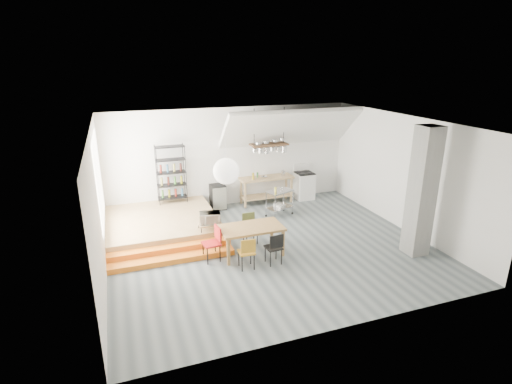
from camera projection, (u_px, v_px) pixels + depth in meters
name	position (u px, v px, depth m)	size (l,w,h in m)	color
floor	(270.00, 247.00, 10.35)	(8.00, 8.00, 0.00)	#515A5E
wall_back	(231.00, 157.00, 12.97)	(8.00, 0.04, 3.20)	silver
wall_left	(98.00, 207.00, 8.57)	(0.04, 7.00, 3.20)	silver
wall_right	(404.00, 173.00, 11.12)	(0.04, 7.00, 3.20)	silver
ceiling	(272.00, 123.00, 9.34)	(8.00, 7.00, 0.02)	white
slope_ceiling	(290.00, 128.00, 12.71)	(4.40, 1.80, 0.15)	white
window_pane	(99.00, 180.00, 9.85)	(0.02, 2.50, 2.20)	white
platform	(162.00, 224.00, 11.28)	(3.00, 3.00, 0.40)	#9F7E4F
step_lower	(173.00, 259.00, 9.58)	(3.00, 0.35, 0.13)	orange
step_upper	(171.00, 250.00, 9.87)	(3.00, 0.35, 0.27)	orange
concrete_column	(422.00, 192.00, 9.56)	(0.50, 0.50, 3.20)	gray
kitchen_counter	(266.00, 185.00, 13.32)	(1.80, 0.60, 0.91)	#9F7E4F
stove	(304.00, 185.00, 13.82)	(0.60, 0.60, 1.18)	white
pot_rack	(270.00, 147.00, 12.70)	(1.20, 0.50, 1.43)	#422B1A
wire_shelving	(171.00, 173.00, 12.15)	(0.88, 0.38, 1.80)	black
microwave_shelf	(210.00, 224.00, 10.40)	(0.60, 0.40, 0.16)	#9F7E4F
paper_lantern	(226.00, 171.00, 9.10)	(0.60, 0.60, 0.60)	white
dining_table	(251.00, 230.00, 9.78)	(1.55, 0.87, 0.73)	olive
chair_mustard	(247.00, 251.00, 9.11)	(0.37, 0.37, 0.79)	#B8801F
chair_black	(275.00, 246.00, 9.33)	(0.39, 0.39, 0.79)	black
chair_olive	(250.00, 225.00, 10.52)	(0.36, 0.36, 0.79)	#57612E
chair_red	(214.00, 240.00, 9.53)	(0.43, 0.43, 0.86)	red
rolling_cart	(280.00, 200.00, 12.26)	(0.93, 0.72, 0.81)	silver
mini_fridge	(218.00, 197.00, 12.91)	(0.47, 0.47, 0.80)	black
microwave	(210.00, 218.00, 10.35)	(0.53, 0.36, 0.29)	beige
bowl	(264.00, 177.00, 13.15)	(0.20, 0.20, 0.05)	silver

